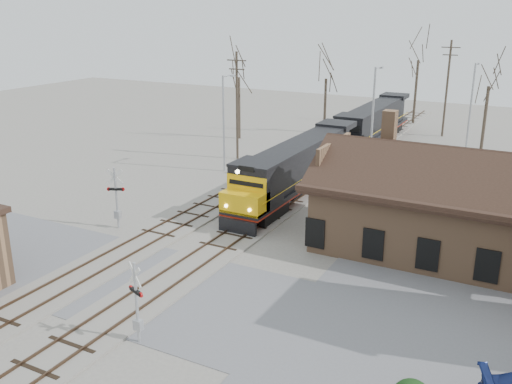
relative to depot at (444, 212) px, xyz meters
The scene contains 18 objects.
ground 17.14m from the depot, 134.97° to the right, with size 140.00×140.00×0.00m, color gray.
road 17.13m from the depot, 134.97° to the right, with size 60.00×9.00×0.03m, color slate.
track_main 12.58m from the depot, 165.97° to the left, with size 3.40×90.00×0.24m.
track_siding 16.92m from the depot, 169.70° to the left, with size 3.40×90.00×0.24m.
depot is the anchor object (origin of this frame).
locomotive_lead 13.16m from the depot, 155.66° to the left, with size 2.88×19.27×4.27m.
locomotive_trailing 27.70m from the depot, 115.65° to the left, with size 2.88×19.27×4.05m.
crossbuck_near 18.99m from the depot, 120.58° to the right, with size 1.04×0.47×3.79m.
crossbuck_far 20.52m from the depot, 162.34° to the right, with size 1.11×0.56×4.14m.
streetlight_a 22.49m from the depot, 156.09° to the left, with size 0.25×2.04×8.43m.
streetlight_b 14.08m from the depot, 124.98° to the left, with size 0.25×2.04×9.51m.
streetlight_c 22.73m from the depot, 95.08° to the left, with size 0.25×2.04×9.17m.
utility_pole_a 25.53m from the depot, 148.37° to the left, with size 2.00×0.24×10.11m.
utility_pole_b 33.65m from the depot, 100.40° to the left, with size 2.00×0.24×10.61m.
tree_a 33.95m from the depot, 140.61° to the left, with size 4.49×4.49×11.01m.
tree_b 34.44m from the depot, 123.13° to the left, with size 4.15×4.15×10.18m.
tree_c 40.67m from the depot, 105.44° to the left, with size 5.23×5.23×12.81m.
tree_d 28.15m from the depot, 92.49° to the left, with size 4.36×4.36×10.69m.
Camera 1 is at (16.95, -21.09, 13.90)m, focal length 40.00 mm.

